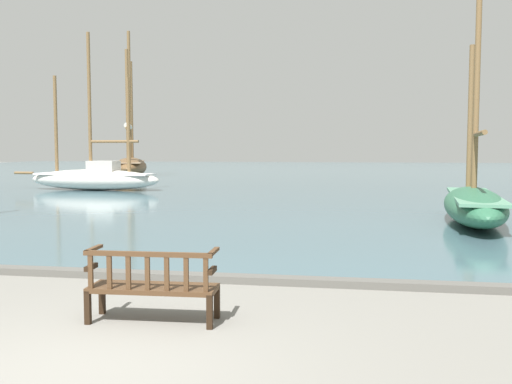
{
  "coord_description": "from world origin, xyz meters",
  "views": [
    {
      "loc": [
        2.6,
        -5.05,
        2.16
      ],
      "look_at": [
        0.09,
        10.0,
        1.0
      ],
      "focal_mm": 40.0,
      "sensor_mm": 36.0,
      "label": 1
    }
  ],
  "objects_px": {
    "park_bench": "(152,285)",
    "sailboat_distant_harbor": "(95,176)",
    "sailboat_nearest_port": "(474,202)",
    "sailboat_far_starboard": "(130,164)"
  },
  "relations": [
    {
      "from": "park_bench",
      "to": "sailboat_distant_harbor",
      "type": "xyz_separation_m",
      "value": [
        -10.34,
        20.3,
        0.3
      ]
    },
    {
      "from": "park_bench",
      "to": "sailboat_nearest_port",
      "type": "distance_m",
      "value": 11.65
    },
    {
      "from": "park_bench",
      "to": "sailboat_far_starboard",
      "type": "height_order",
      "value": "sailboat_far_starboard"
    },
    {
      "from": "park_bench",
      "to": "sailboat_far_starboard",
      "type": "bearing_deg",
      "value": 112.29
    },
    {
      "from": "sailboat_distant_harbor",
      "to": "sailboat_nearest_port",
      "type": "xyz_separation_m",
      "value": [
        16.19,
        -10.23,
        -0.1
      ]
    },
    {
      "from": "sailboat_distant_harbor",
      "to": "sailboat_nearest_port",
      "type": "relative_size",
      "value": 1.09
    },
    {
      "from": "sailboat_distant_harbor",
      "to": "sailboat_nearest_port",
      "type": "bearing_deg",
      "value": -32.29
    },
    {
      "from": "sailboat_far_starboard",
      "to": "park_bench",
      "type": "bearing_deg",
      "value": -67.71
    },
    {
      "from": "park_bench",
      "to": "sailboat_nearest_port",
      "type": "xyz_separation_m",
      "value": [
        5.85,
        10.07,
        0.2
      ]
    },
    {
      "from": "sailboat_distant_harbor",
      "to": "sailboat_far_starboard",
      "type": "xyz_separation_m",
      "value": [
        -3.48,
        13.41,
        0.3
      ]
    }
  ]
}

